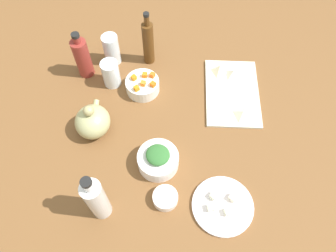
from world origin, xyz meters
TOP-DOWN VIEW (x-y plane):
  - tabletop at (0.00, 0.00)cm, footprint 190.00×190.00cm
  - cutting_board at (21.59, -23.48)cm, footprint 34.60×23.70cm
  - plate_tofu at (-25.55, -21.29)cm, footprint 20.34×20.34cm
  - bowl_greens at (-13.01, 1.83)cm, footprint 14.33×14.33cm
  - bowl_carrots at (18.95, 12.66)cm, footprint 13.43×13.43cm
  - bowl_small_side at (-25.63, -2.30)cm, footprint 8.37×8.37cm
  - teapot at (-1.84, 27.34)cm, footprint 15.20×12.71cm
  - bottle_0 at (35.06, 12.49)cm, footprint 4.59×4.59cm
  - bottle_1 at (24.93, 37.48)cm, footprint 6.24×6.24cm
  - bottle_2 at (-31.49, 17.71)cm, footprint 6.32×6.32cm
  - drinking_glass_0 at (20.94, 25.57)cm, footprint 6.99×6.99cm
  - drinking_glass_1 at (32.86, 27.76)cm, footprint 6.66×6.66cm
  - carrot_cube_0 at (17.28, 8.07)cm, footprint 2.47×2.47cm
  - carrot_cube_1 at (21.45, 11.96)cm, footprint 1.82×1.82cm
  - carrot_cube_2 at (19.63, 16.02)cm, footprint 2.52×2.52cm
  - carrot_cube_3 at (21.85, 8.96)cm, footprint 2.31×2.31cm
  - carrot_cube_4 at (14.54, 14.05)cm, footprint 2.54×2.54cm
  - carrot_cube_5 at (17.19, 11.90)cm, footprint 2.05×2.05cm
  - chopped_greens_mound at (-13.01, 1.83)cm, footprint 11.28×11.33cm
  - tofu_cube_0 at (-22.98, -24.22)cm, footprint 3.05×3.05cm
  - tofu_cube_1 at (-27.89, -22.80)cm, footprint 2.81×2.81cm
  - tofu_cube_2 at (-23.17, -18.07)cm, footprint 3.08×3.08cm
  - tofu_cube_3 at (-27.20, -17.29)cm, footprint 2.72×2.72cm
  - dumpling_0 at (10.61, -27.45)cm, footprint 7.51×7.55cm
  - dumpling_1 at (31.50, -17.62)cm, footprint 6.58×6.21cm
  - dumpling_2 at (30.33, -23.41)cm, footprint 7.60×7.60cm

SIDE VIEW (x-z plane):
  - tabletop at x=0.00cm, z-range 0.00..3.00cm
  - cutting_board at x=21.59cm, z-range 3.00..4.00cm
  - plate_tofu at x=-25.55cm, z-range 3.00..4.20cm
  - bowl_small_side at x=-25.63cm, z-range 3.00..6.50cm
  - dumpling_0 at x=10.61cm, z-range 4.00..6.45cm
  - dumpling_2 at x=30.33cm, z-range 4.00..6.49cm
  - tofu_cube_0 at x=-22.98cm, z-range 4.20..6.40cm
  - tofu_cube_1 at x=-27.89cm, z-range 4.20..6.40cm
  - tofu_cube_2 at x=-23.17cm, z-range 4.20..6.40cm
  - tofu_cube_3 at x=-27.20cm, z-range 4.20..6.40cm
  - dumpling_1 at x=31.50cm, z-range 4.00..6.73cm
  - bowl_carrots at x=18.95cm, z-range 3.00..8.35cm
  - bowl_greens at x=-13.01cm, z-range 3.00..8.99cm
  - drinking_glass_0 at x=20.94cm, z-range 3.00..14.53cm
  - teapot at x=-1.84cm, z-range 1.50..16.04cm
  - carrot_cube_0 at x=17.28cm, z-range 8.35..10.15cm
  - carrot_cube_1 at x=21.45cm, z-range 8.35..10.15cm
  - carrot_cube_2 at x=19.63cm, z-range 8.35..10.15cm
  - carrot_cube_3 at x=21.85cm, z-range 8.35..10.15cm
  - carrot_cube_4 at x=14.54cm, z-range 8.35..10.15cm
  - carrot_cube_5 at x=17.19cm, z-range 8.35..10.15cm
  - drinking_glass_1 at x=32.86cm, z-range 3.00..16.58cm
  - chopped_greens_mound at x=-13.01cm, z-range 8.99..11.83cm
  - bottle_1 at x=24.93cm, z-range 1.51..22.92cm
  - bottle_0 at x=35.06cm, z-range 0.96..25.94cm
  - bottle_2 at x=-31.49cm, z-range 1.09..26.57cm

